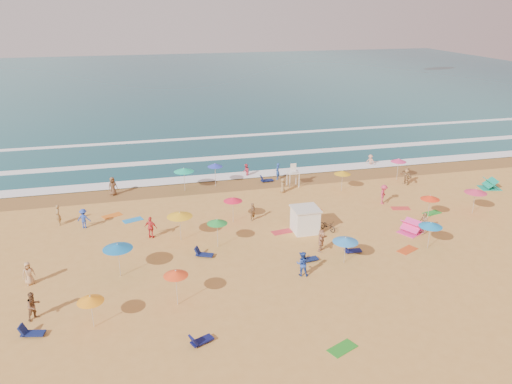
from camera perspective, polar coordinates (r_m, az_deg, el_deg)
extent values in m
plane|color=gold|center=(41.48, 0.97, -4.91)|extent=(220.00, 220.00, 0.00)
cube|color=#0C4756|center=(121.80, -9.38, 12.14)|extent=(220.00, 140.00, 0.18)
plane|color=olive|center=(52.71, -2.49, 0.87)|extent=(220.00, 220.00, 0.00)
cube|color=white|center=(54.99, -3.02, 1.83)|extent=(200.00, 2.20, 0.05)
cube|color=white|center=(61.54, -4.27, 3.90)|extent=(200.00, 1.60, 0.05)
cube|color=white|center=(71.05, -5.66, 6.19)|extent=(200.00, 1.20, 0.05)
cube|color=white|center=(41.88, 5.63, -3.24)|extent=(2.00, 2.00, 2.00)
cube|color=silver|center=(41.46, 5.68, -1.91)|extent=(2.20, 2.20, 0.12)
imported|color=black|center=(42.49, 8.16, -3.83)|extent=(1.29, 1.71, 0.86)
cone|color=#E2325C|center=(48.91, 23.83, 0.12)|extent=(1.96, 1.96, 0.35)
cone|color=#E83376|center=(55.51, 15.99, 3.52)|extent=(1.66, 1.66, 0.35)
cone|color=red|center=(43.03, -2.66, -0.82)|extent=(1.64, 1.64, 0.35)
cone|color=#FF3815|center=(46.29, 19.30, -0.58)|extent=(1.66, 1.66, 0.35)
cone|color=orange|center=(31.13, -18.42, -11.51)|extent=(1.56, 1.56, 0.35)
cone|color=green|center=(38.67, -4.47, -3.36)|extent=(1.60, 1.60, 0.35)
cone|color=gold|center=(50.94, 9.87, 2.22)|extent=(1.68, 1.68, 0.35)
cone|color=#1571B9|center=(35.79, -15.54, -6.01)|extent=(2.06, 2.06, 0.35)
cone|color=#2B3BC4|center=(51.62, -4.71, 3.10)|extent=(1.57, 1.57, 0.35)
cone|color=yellow|center=(40.09, -8.73, -2.54)|extent=(2.06, 2.06, 0.35)
cone|color=#17BB8E|center=(50.73, -8.25, 2.52)|extent=(2.02, 2.02, 0.35)
cone|color=#FA481A|center=(31.83, -9.17, -9.13)|extent=(1.56, 1.56, 0.35)
cone|color=#1885CC|center=(40.78, 19.35, -3.51)|extent=(1.80, 1.80, 0.35)
cone|color=#3086D8|center=(37.00, 10.20, -5.38)|extent=(1.88, 1.88, 0.35)
cube|color=#101B52|center=(32.57, -24.11, -14.53)|extent=(1.39, 0.83, 0.34)
cube|color=#0E1147|center=(29.55, -6.18, -16.53)|extent=(1.42, 1.04, 0.34)
cube|color=#101B54|center=(38.22, -5.89, -7.13)|extent=(1.42, 1.04, 0.34)
cube|color=#101E52|center=(37.61, 6.13, -7.64)|extent=(1.36, 0.71, 0.34)
cube|color=#101453|center=(39.30, 11.03, -6.60)|extent=(1.35, 0.68, 0.34)
cube|color=#0F194E|center=(53.42, 1.28, 1.35)|extent=(1.32, 0.61, 0.34)
cube|color=#238ADB|center=(45.46, -13.90, -3.13)|extent=(1.89, 1.39, 0.03)
cube|color=#278B22|center=(29.51, 9.85, -17.19)|extent=(1.90, 1.47, 0.03)
cube|color=orange|center=(46.88, -16.13, -2.60)|extent=(1.90, 1.50, 0.03)
cube|color=red|center=(42.00, 2.97, -4.57)|extent=(1.81, 1.12, 0.03)
cube|color=#AE4015|center=(46.45, 6.49, -2.09)|extent=(1.86, 1.25, 0.03)
cube|color=green|center=(48.33, 19.47, -2.28)|extent=(1.85, 1.23, 0.03)
cube|color=#E14A19|center=(40.77, 16.91, -6.35)|extent=(1.90, 1.52, 0.03)
cube|color=red|center=(48.51, 16.19, -1.80)|extent=(1.85, 1.22, 0.03)
imported|color=#987546|center=(50.28, 3.07, 0.75)|extent=(0.56, 0.79, 1.50)
imported|color=#2546AC|center=(35.42, 5.34, -8.16)|extent=(1.07, 0.96, 1.82)
imported|color=tan|center=(43.61, 18.65, -3.37)|extent=(0.48, 1.12, 1.89)
imported|color=tan|center=(37.58, -24.56, -8.46)|extent=(0.95, 0.77, 1.67)
imported|color=blue|center=(44.82, -19.09, -2.88)|extent=(1.24, 0.90, 1.73)
imported|color=brown|center=(43.81, -0.36, -2.28)|extent=(0.70, 0.65, 1.61)
imported|color=brown|center=(33.64, -24.09, -11.80)|extent=(1.13, 1.11, 1.84)
imported|color=brown|center=(51.46, -16.06, 0.64)|extent=(1.09, 0.94, 1.88)
imported|color=tan|center=(38.90, 7.48, -5.50)|extent=(1.42, 1.60, 1.76)
imported|color=#D03453|center=(48.88, 14.37, -0.26)|extent=(1.30, 1.40, 1.89)
imported|color=tan|center=(60.17, 12.93, 3.46)|extent=(1.10, 1.17, 1.59)
imported|color=#997646|center=(46.14, -21.69, -2.46)|extent=(0.59, 0.76, 1.84)
imported|color=#DF373B|center=(41.48, -11.93, -3.99)|extent=(1.16, 0.89, 1.84)
imported|color=#244BA8|center=(54.00, 2.48, 2.38)|extent=(0.66, 0.78, 1.81)
imported|color=#AC814F|center=(54.83, 16.83, 1.76)|extent=(0.99, 1.76, 1.80)
imported|color=#E13852|center=(54.94, -1.14, 2.38)|extent=(0.82, 0.95, 1.68)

